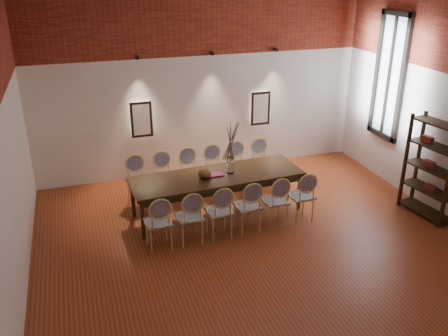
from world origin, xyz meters
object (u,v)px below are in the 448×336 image
object	(u,v)px
chair_far_e	(240,167)
vase	(230,165)
chair_near_b	(189,216)
chair_far_d	(216,171)
chair_far_b	(165,179)
chair_near_d	(247,206)
book	(216,175)
chair_near_c	(219,211)
chair_near_f	(301,196)
chair_far_c	(191,175)
chair_far_a	(138,183)
dining_table	(217,194)
bowl	(205,174)
shelving_rack	(432,169)
chair_near_a	(158,222)
chair_far_f	(263,164)
chair_near_e	(275,200)

from	to	relation	value
chair_far_e	vase	bearing A→B (deg)	56.59
chair_near_b	chair_far_d	bearing A→B (deg)	56.52
chair_far_b	chair_far_d	world-z (taller)	same
chair_near_d	book	world-z (taller)	chair_near_d
chair_near_c	chair_far_d	size ratio (longest dim) A/B	1.00
chair_near_f	chair_far_c	distance (m)	2.18
chair_far_e	chair_far_a	bearing A→B (deg)	0.00
chair_near_c	vase	world-z (taller)	vase
chair_far_e	dining_table	bearing A→B (deg)	45.23
chair_near_f	bowl	xyz separation A→B (m)	(-1.56, 0.64, 0.37)
chair_near_c	chair_far_d	world-z (taller)	same
chair_near_c	chair_far_a	xyz separation A→B (m)	(-1.10, 1.49, 0.00)
chair_near_d	shelving_rack	distance (m)	3.34
chair_near_a	chair_far_c	bearing A→B (deg)	56.52
chair_near_b	chair_far_f	distance (m)	2.56
chair_near_b	chair_far_d	distance (m)	1.85
chair_far_b	vase	world-z (taller)	vase
chair_near_f	chair_near_a	bearing A→B (deg)	-180.00
chair_far_d	bowl	size ratio (longest dim) A/B	3.92
chair_near_b	chair_near_d	world-z (taller)	same
chair_far_e	book	world-z (taller)	chair_far_e
chair_far_c	chair_far_d	world-z (taller)	same
chair_near_b	chair_near_d	size ratio (longest dim) A/B	1.00
chair_far_a	chair_far_f	world-z (taller)	same
dining_table	chair_far_c	distance (m)	0.82
shelving_rack	chair_near_f	bearing A→B (deg)	158.42
book	chair_far_c	bearing A→B (deg)	109.54
chair_near_b	chair_far_b	bearing A→B (deg)	90.00
chair_near_c	chair_near_d	distance (m)	0.51
chair_far_e	bowl	world-z (taller)	chair_far_e
chair_far_c	chair_near_e	bearing A→B (deg)	123.48
chair_far_e	vase	distance (m)	1.02
chair_far_e	chair_far_c	bearing A→B (deg)	-0.00
vase	chair_far_a	bearing A→B (deg)	156.35
chair_near_e	book	xyz separation A→B (m)	(-0.83, 0.71, 0.30)
chair_near_e	chair_far_f	xyz separation A→B (m)	(0.43, 1.57, 0.00)
chair_far_c	vase	bearing A→B (deg)	123.55
chair_far_c	book	size ratio (longest dim) A/B	3.62
chair_far_a	dining_table	bearing A→B (deg)	148.83
chair_far_c	chair_far_d	distance (m)	0.51
chair_near_a	chair_far_c	size ratio (longest dim) A/B	1.00
chair_near_e	bowl	world-z (taller)	chair_near_e
chair_near_a	chair_near_d	xyz separation A→B (m)	(1.53, 0.08, 0.00)
chair_near_e	chair_far_e	distance (m)	1.55
chair_near_f	chair_near_c	bearing A→B (deg)	180.00
chair_near_a	chair_far_a	xyz separation A→B (m)	(-0.08, 1.54, 0.00)
chair_far_b	chair_far_c	bearing A→B (deg)	180.00
dining_table	book	distance (m)	0.39
chair_far_c	vase	world-z (taller)	vase
bowl	chair_near_c	bearing A→B (deg)	-87.54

